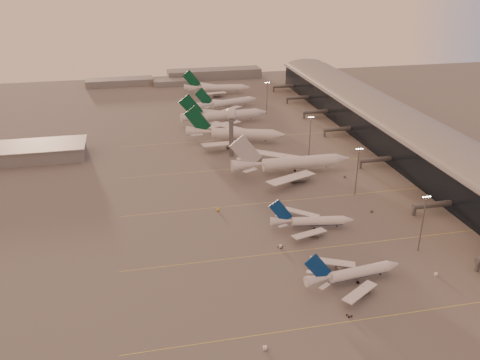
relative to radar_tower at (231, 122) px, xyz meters
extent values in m
plane|color=#565353|center=(-5.00, -120.00, -20.95)|extent=(700.00, 700.00, 0.00)
cube|color=#E1D84F|center=(25.00, -155.00, -20.94)|extent=(180.00, 0.25, 0.02)
cube|color=#E1D84F|center=(25.00, -110.00, -20.94)|extent=(180.00, 0.25, 0.02)
cube|color=#E1D84F|center=(25.00, -65.00, -20.94)|extent=(180.00, 0.25, 0.02)
cube|color=#E1D84F|center=(25.00, -20.00, -20.94)|extent=(180.00, 0.25, 0.02)
cube|color=#E1D84F|center=(25.00, 30.00, -20.94)|extent=(180.00, 0.25, 0.02)
cube|color=black|center=(103.00, -10.00, -11.95)|extent=(36.00, 360.00, 18.00)
cylinder|color=gray|center=(103.00, -10.00, -2.95)|extent=(10.08, 360.00, 10.08)
cube|color=gray|center=(103.00, -10.00, -2.75)|extent=(40.00, 362.00, 0.80)
cube|color=#5B5E63|center=(67.00, -138.00, -18.75)|extent=(1.20, 1.20, 4.40)
cylinder|color=#5B5E63|center=(77.00, -92.00, -16.45)|extent=(22.00, 2.80, 2.80)
cube|color=#5B5E63|center=(67.00, -92.00, -18.75)|extent=(1.20, 1.20, 4.40)
cylinder|color=#5B5E63|center=(77.00, -34.00, -16.45)|extent=(22.00, 2.80, 2.80)
cube|color=#5B5E63|center=(67.00, -34.00, -18.75)|extent=(1.20, 1.20, 4.40)
cylinder|color=#5B5E63|center=(77.00, 22.00, -16.45)|extent=(22.00, 2.80, 2.80)
cube|color=#5B5E63|center=(67.00, 22.00, -18.75)|extent=(1.20, 1.20, 4.40)
cylinder|color=#5B5E63|center=(77.00, 64.00, -16.45)|extent=(22.00, 2.80, 2.80)
cube|color=#5B5E63|center=(67.00, 64.00, -18.75)|extent=(1.20, 1.20, 4.40)
cylinder|color=#5B5E63|center=(77.00, 106.00, -16.45)|extent=(22.00, 2.80, 2.80)
cube|color=#5B5E63|center=(67.00, 106.00, -18.75)|extent=(1.20, 1.20, 4.40)
cylinder|color=#5B5E63|center=(77.00, 146.00, -16.45)|extent=(22.00, 2.80, 2.80)
cube|color=#5B5E63|center=(67.00, 146.00, -18.75)|extent=(1.20, 1.20, 4.40)
cube|color=slate|center=(-125.00, 20.00, -16.95)|extent=(80.00, 25.00, 8.00)
cube|color=gray|center=(-125.00, 20.00, -12.75)|extent=(82.00, 27.00, 0.60)
cylinder|color=#5B5E63|center=(0.00, 0.00, -9.95)|extent=(2.60, 2.60, 22.00)
cylinder|color=#5B5E63|center=(0.00, 0.00, 1.55)|extent=(5.20, 5.20, 1.20)
sphere|color=silver|center=(0.00, 0.00, 5.45)|extent=(6.40, 6.40, 6.40)
cylinder|color=#5B5E63|center=(0.00, 0.00, 9.15)|extent=(0.16, 0.16, 2.00)
cylinder|color=#5B5E63|center=(53.00, -120.00, -8.45)|extent=(0.56, 0.56, 25.00)
cube|color=#5B5E63|center=(53.00, -120.00, 3.55)|extent=(3.60, 0.25, 0.25)
sphere|color=#FFEABF|center=(51.50, -120.00, 3.15)|extent=(0.56, 0.56, 0.56)
sphere|color=#FFEABF|center=(52.50, -120.00, 3.15)|extent=(0.56, 0.56, 0.56)
sphere|color=#FFEABF|center=(53.50, -120.00, 3.15)|extent=(0.56, 0.56, 0.56)
sphere|color=#FFEABF|center=(54.50, -120.00, 3.15)|extent=(0.56, 0.56, 0.56)
cylinder|color=#5B5E63|center=(50.00, -65.00, -8.45)|extent=(0.56, 0.56, 25.00)
cube|color=#5B5E63|center=(50.00, -65.00, 3.55)|extent=(3.60, 0.25, 0.25)
sphere|color=#FFEABF|center=(48.50, -65.00, 3.15)|extent=(0.56, 0.56, 0.56)
sphere|color=#FFEABF|center=(49.50, -65.00, 3.15)|extent=(0.56, 0.56, 0.56)
sphere|color=#FFEABF|center=(50.50, -65.00, 3.15)|extent=(0.56, 0.56, 0.56)
sphere|color=#FFEABF|center=(51.50, -65.00, 3.15)|extent=(0.56, 0.56, 0.56)
cylinder|color=#5B5E63|center=(45.00, -10.00, -8.45)|extent=(0.56, 0.56, 25.00)
cube|color=#5B5E63|center=(45.00, -10.00, 3.55)|extent=(3.60, 0.25, 0.25)
sphere|color=#FFEABF|center=(43.50, -10.00, 3.15)|extent=(0.56, 0.56, 0.56)
sphere|color=#FFEABF|center=(44.50, -10.00, 3.15)|extent=(0.56, 0.56, 0.56)
sphere|color=#FFEABF|center=(45.50, -10.00, 3.15)|extent=(0.56, 0.56, 0.56)
sphere|color=#FFEABF|center=(46.50, -10.00, 3.15)|extent=(0.56, 0.56, 0.56)
cylinder|color=#5B5E63|center=(43.00, 80.00, -8.45)|extent=(0.56, 0.56, 25.00)
cube|color=#5B5E63|center=(43.00, 80.00, 3.55)|extent=(3.60, 0.25, 0.25)
sphere|color=#FFEABF|center=(41.50, 80.00, 3.15)|extent=(0.56, 0.56, 0.56)
sphere|color=#FFEABF|center=(42.50, 80.00, 3.15)|extent=(0.56, 0.56, 0.56)
sphere|color=#FFEABF|center=(43.50, 80.00, 3.15)|extent=(0.56, 0.56, 0.56)
sphere|color=#FFEABF|center=(44.50, 80.00, 3.15)|extent=(0.56, 0.56, 0.56)
cube|color=slate|center=(-65.00, 200.00, -17.95)|extent=(60.00, 18.00, 6.00)
cube|color=slate|center=(25.00, 210.00, -16.45)|extent=(90.00, 20.00, 9.00)
cube|color=slate|center=(-15.00, 190.00, -18.45)|extent=(40.00, 15.00, 5.00)
cylinder|color=silver|center=(20.89, -134.35, -17.68)|extent=(23.86, 6.63, 4.01)
cylinder|color=navy|center=(20.89, -134.35, -18.58)|extent=(23.27, 5.46, 2.89)
cone|color=silver|center=(34.87, -132.77, -17.68)|extent=(4.98, 4.50, 4.01)
cone|color=silver|center=(4.28, -136.22, -17.18)|extent=(10.27, 5.09, 4.01)
cube|color=silver|center=(16.25, -144.80, -18.38)|extent=(16.29, 12.89, 1.26)
cylinder|color=slate|center=(18.84, -142.16, -20.21)|extent=(4.82, 3.10, 2.61)
cube|color=slate|center=(18.84, -142.16, -19.08)|extent=(0.34, 0.30, 1.60)
cube|color=silver|center=(14.04, -125.19, -18.38)|extent=(17.30, 9.94, 1.26)
cylinder|color=slate|center=(17.16, -127.18, -20.21)|extent=(4.82, 3.10, 2.61)
cube|color=slate|center=(17.16, -127.18, -19.08)|extent=(0.34, 0.30, 1.60)
cube|color=navy|center=(3.79, -136.28, -12.21)|extent=(10.98, 1.60, 11.96)
cube|color=silver|center=(4.82, -140.75, -17.07)|extent=(4.77, 3.89, 0.26)
cube|color=silver|center=(3.80, -131.68, -17.07)|extent=(4.87, 3.14, 0.26)
cylinder|color=black|center=(29.79, -133.35, -20.42)|extent=(0.53, 0.53, 1.06)
cylinder|color=black|center=(18.75, -132.25, -20.37)|extent=(1.21, 0.65, 1.16)
cylinder|color=black|center=(19.27, -136.87, -20.37)|extent=(1.21, 0.65, 1.16)
cylinder|color=silver|center=(19.60, -94.07, -17.83)|extent=(22.81, 7.13, 3.83)
cylinder|color=navy|center=(19.60, -94.07, -18.69)|extent=(22.20, 6.01, 2.76)
cone|color=silver|center=(32.87, -96.07, -17.83)|extent=(4.87, 4.43, 3.83)
cone|color=silver|center=(3.82, -91.69, -17.35)|extent=(9.90, 5.19, 3.83)
cube|color=silver|center=(12.74, -102.56, -18.50)|extent=(16.59, 8.97, 1.20)
cylinder|color=slate|center=(15.78, -100.77, -20.24)|extent=(4.67, 3.11, 2.49)
cube|color=slate|center=(15.78, -100.77, -19.17)|extent=(0.34, 0.29, 1.53)
cube|color=silver|center=(15.55, -83.93, -18.50)|extent=(15.31, 12.72, 1.20)
cylinder|color=slate|center=(17.93, -86.54, -20.24)|extent=(4.67, 3.11, 2.49)
cube|color=slate|center=(17.93, -86.54, -19.17)|extent=(0.34, 0.29, 1.53)
cube|color=navy|center=(3.36, -91.62, -12.61)|extent=(10.44, 1.91, 11.41)
cube|color=silver|center=(3.21, -96.00, -17.25)|extent=(4.64, 2.86, 0.25)
cube|color=silver|center=(4.50, -87.39, -17.25)|extent=(4.51, 3.81, 0.25)
cylinder|color=black|center=(28.05, -95.34, -20.45)|extent=(0.50, 0.50, 1.01)
cylinder|color=black|center=(18.14, -91.61, -20.40)|extent=(1.17, 0.66, 1.11)
cylinder|color=black|center=(17.48, -95.99, -20.40)|extent=(1.17, 0.66, 1.11)
cylinder|color=silver|center=(31.82, -31.89, -16.48)|extent=(41.33, 6.79, 6.45)
cylinder|color=silver|center=(31.82, -31.89, -17.93)|extent=(40.49, 4.98, 4.64)
cone|color=silver|center=(56.45, -32.10, -16.48)|extent=(8.04, 6.51, 6.45)
cone|color=silver|center=(2.53, -31.65, -15.67)|extent=(17.36, 6.59, 6.45)
cube|color=silver|center=(21.61, -48.97, -17.61)|extent=(29.44, 19.78, 1.92)
cylinder|color=slate|center=(26.64, -44.96, -20.22)|extent=(8.02, 4.26, 4.19)
cube|color=slate|center=(26.64, -44.96, -18.73)|extent=(0.31, 0.26, 2.58)
cube|color=silver|center=(21.89, -14.65, -17.61)|extent=(29.31, 20.16, 1.92)
cylinder|color=slate|center=(26.85, -18.74, -20.22)|extent=(8.02, 4.26, 4.19)
cube|color=slate|center=(26.85, -18.74, -18.73)|extent=(0.31, 0.26, 2.58)
cube|color=#B4B6BC|center=(1.66, -31.64, -8.05)|extent=(17.88, 0.51, 19.14)
cube|color=silver|center=(2.12, -39.64, -15.51)|extent=(8.50, 6.15, 0.26)
cube|color=silver|center=(2.25, -23.66, -15.51)|extent=(8.49, 6.24, 0.26)
cylinder|color=black|center=(47.51, -32.02, -20.43)|extent=(0.52, 0.52, 1.04)
cylinder|color=black|center=(28.51, -29.58, -20.38)|extent=(1.15, 0.53, 1.14)
cylinder|color=black|center=(28.47, -34.15, -20.38)|extent=(1.15, 0.53, 1.14)
cylinder|color=silver|center=(11.61, 22.60, -16.51)|extent=(39.05, 17.59, 6.28)
cylinder|color=silver|center=(11.61, 22.60, -17.92)|extent=(37.79, 15.68, 4.52)
cone|color=silver|center=(33.80, 15.68, -16.51)|extent=(9.07, 8.24, 6.28)
cone|color=silver|center=(-14.77, 30.83, -15.72)|extent=(17.46, 10.86, 6.28)
cube|color=silver|center=(-2.43, 9.82, -17.61)|extent=(29.00, 11.68, 1.86)
cylinder|color=slate|center=(3.28, 12.10, -20.19)|extent=(8.41, 6.14, 4.08)
cube|color=slate|center=(3.28, 12.10, -18.71)|extent=(0.39, 0.36, 2.51)
cube|color=silver|center=(7.33, 41.10, -17.61)|extent=(24.54, 24.72, 1.86)
cylinder|color=slate|center=(10.73, 35.99, -20.19)|extent=(8.41, 6.14, 4.08)
cube|color=slate|center=(10.73, 35.99, -18.71)|extent=(0.39, 0.36, 2.51)
cube|color=#063F27|center=(-15.55, 31.08, -8.22)|extent=(16.61, 5.51, 18.59)
cube|color=silver|center=(-17.28, 23.72, -15.57)|extent=(7.88, 3.93, 0.27)
cube|color=silver|center=(-12.79, 38.11, -15.57)|extent=(7.42, 7.23, 0.27)
cylinder|color=black|center=(25.74, 18.20, -20.41)|extent=(0.54, 0.54, 1.08)
cylinder|color=black|center=(9.32, 25.81, -20.35)|extent=(1.30, 0.87, 1.19)
cylinder|color=black|center=(7.91, 21.26, -20.35)|extent=(1.30, 0.87, 1.19)
cylinder|color=silver|center=(12.47, 65.44, -16.55)|extent=(38.99, 9.12, 6.23)
cylinder|color=silver|center=(12.47, 65.44, -17.95)|extent=(38.09, 7.32, 4.49)
cone|color=silver|center=(35.45, 67.18, -16.55)|extent=(7.92, 6.78, 6.23)
cone|color=silver|center=(-14.87, 63.38, -15.77)|extent=(16.62, 7.43, 6.23)
cube|color=silver|center=(4.20, 48.53, -17.64)|extent=(27.17, 20.49, 1.84)
cylinder|color=slate|center=(8.62, 52.71, -20.20)|extent=(7.76, 4.60, 4.05)
cube|color=slate|center=(8.62, 52.71, -18.73)|extent=(0.34, 0.29, 2.49)
cube|color=silver|center=(1.75, 80.93, -17.64)|extent=(28.29, 17.22, 1.84)
cylinder|color=slate|center=(6.76, 77.46, -20.20)|extent=(7.76, 4.60, 4.05)
cube|color=slate|center=(6.76, 77.46, -18.73)|extent=(0.34, 0.29, 2.49)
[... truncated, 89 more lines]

